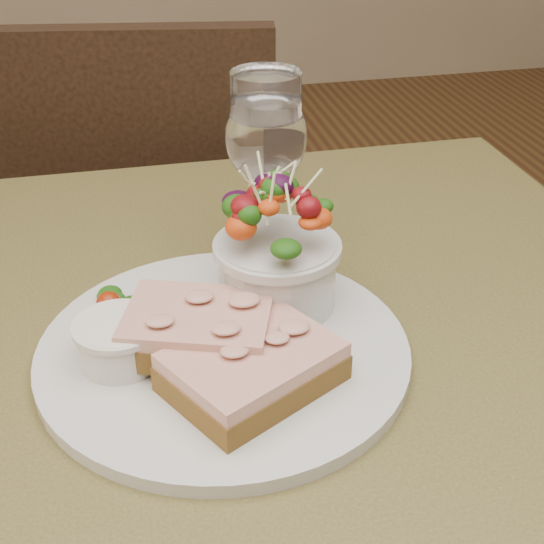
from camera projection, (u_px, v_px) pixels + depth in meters
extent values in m
cube|color=#463C1E|center=(256.00, 365.00, 0.65)|extent=(0.80, 0.80, 0.04)
cylinder|color=black|center=(427.00, 392.00, 1.19)|extent=(0.05, 0.05, 0.71)
cube|color=black|center=(151.00, 257.00, 1.36)|extent=(0.48, 0.48, 0.04)
cube|color=black|center=(128.00, 188.00, 1.08)|extent=(0.42, 0.11, 0.45)
cube|color=black|center=(160.00, 357.00, 1.48)|extent=(0.41, 0.41, 0.45)
cylinder|color=silver|center=(224.00, 351.00, 0.62)|extent=(0.30, 0.30, 0.01)
cube|color=#4D3214|center=(253.00, 373.00, 0.57)|extent=(0.15, 0.14, 0.02)
cube|color=beige|center=(252.00, 355.00, 0.56)|extent=(0.15, 0.14, 0.01)
cube|color=#4D3214|center=(199.00, 334.00, 0.60)|extent=(0.14, 0.12, 0.02)
cube|color=beige|center=(198.00, 318.00, 0.59)|extent=(0.13, 0.12, 0.01)
cylinder|color=silver|center=(119.00, 342.00, 0.59)|extent=(0.07, 0.07, 0.04)
cylinder|color=olive|center=(117.00, 326.00, 0.58)|extent=(0.06, 0.06, 0.01)
cylinder|color=silver|center=(277.00, 273.00, 0.65)|extent=(0.10, 0.10, 0.06)
ellipsoid|color=#0C3309|center=(277.00, 215.00, 0.62)|extent=(0.09, 0.09, 0.06)
ellipsoid|color=#0C3309|center=(127.00, 300.00, 0.66)|extent=(0.04, 0.04, 0.01)
sphere|color=maroon|center=(109.00, 304.00, 0.65)|extent=(0.02, 0.02, 0.02)
cylinder|color=white|center=(267.00, 257.00, 0.76)|extent=(0.07, 0.07, 0.00)
cylinder|color=white|center=(267.00, 215.00, 0.73)|extent=(0.01, 0.01, 0.09)
ellipsoid|color=white|center=(266.00, 137.00, 0.69)|extent=(0.08, 0.08, 0.09)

